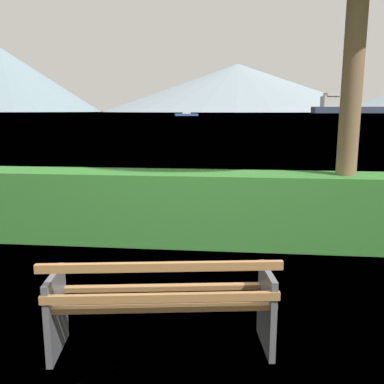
% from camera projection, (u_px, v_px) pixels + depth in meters
% --- Properties ---
extents(ground_plane, '(1400.00, 1400.00, 0.00)m').
position_uv_depth(ground_plane, '(163.00, 347.00, 3.52)').
color(ground_plane, '#4C6B33').
extents(water_surface, '(620.00, 620.00, 0.00)m').
position_uv_depth(water_surface, '(237.00, 113.00, 302.99)').
color(water_surface, slate).
rests_on(water_surface, ground_plane).
extents(park_bench, '(1.87, 0.83, 0.87)m').
position_uv_depth(park_bench, '(162.00, 303.00, 3.38)').
color(park_bench, olive).
rests_on(park_bench, ground_plane).
extents(hedge_row, '(9.42, 0.77, 1.06)m').
position_uv_depth(hedge_row, '(196.00, 208.00, 6.22)').
color(hedge_row, '#2D6B28').
rests_on(hedge_row, ground_plane).
extents(cargo_ship_large, '(72.13, 22.39, 14.13)m').
position_uv_depth(cargo_ship_large, '(354.00, 108.00, 300.72)').
color(cargo_ship_large, '#2D384C').
rests_on(cargo_ship_large, water_surface).
extents(fishing_boat_near, '(8.76, 4.85, 1.39)m').
position_uv_depth(fishing_boat_near, '(186.00, 114.00, 152.22)').
color(fishing_boat_near, '#335693').
rests_on(fishing_boat_near, water_surface).
extents(distant_hills, '(873.09, 380.08, 82.07)m').
position_uv_depth(distant_hills, '(240.00, 85.00, 533.93)').
color(distant_hills, slate).
rests_on(distant_hills, ground_plane).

